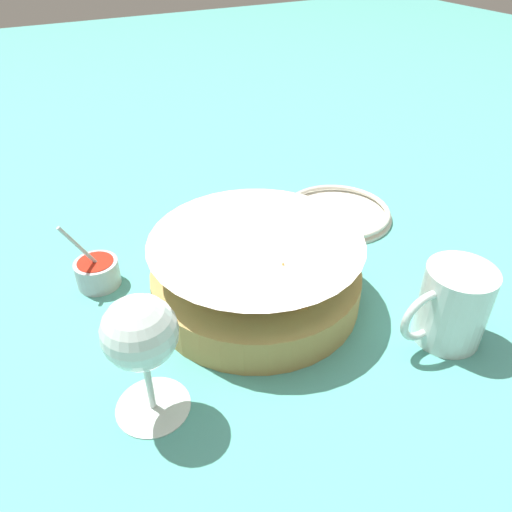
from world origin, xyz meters
The scene contains 6 objects.
ground_plane centered at (0.00, 0.00, 0.00)m, with size 4.00×4.00×0.00m, color teal.
food_basket centered at (-0.04, -0.03, 0.04)m, with size 0.26×0.26×0.09m.
sauce_cup centered at (0.13, -0.15, 0.02)m, with size 0.06×0.06×0.10m.
wine_glass centered at (0.13, 0.07, 0.10)m, with size 0.08×0.08×0.14m.
beer_mug centered at (-0.20, 0.14, 0.04)m, with size 0.12×0.08×0.10m.
side_plate centered at (-0.25, -0.15, 0.01)m, with size 0.18×0.18×0.01m.
Camera 1 is at (0.20, 0.41, 0.42)m, focal length 35.00 mm.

